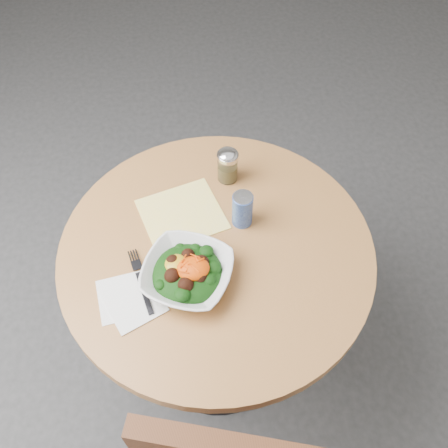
# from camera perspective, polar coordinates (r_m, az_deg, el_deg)

# --- Properties ---
(ground) EXTENTS (6.00, 6.00, 0.00)m
(ground) POSITION_cam_1_polar(r_m,az_deg,el_deg) (2.08, -0.62, -14.15)
(ground) COLOR #303032
(ground) RESTS_ON ground
(table) EXTENTS (0.90, 0.90, 0.75)m
(table) POSITION_cam_1_polar(r_m,az_deg,el_deg) (1.59, -0.80, -6.60)
(table) COLOR black
(table) RESTS_ON ground
(cloth_napkin) EXTENTS (0.28, 0.27, 0.00)m
(cloth_napkin) POSITION_cam_1_polar(r_m,az_deg,el_deg) (1.49, -4.84, 1.12)
(cloth_napkin) COLOR yellow
(cloth_napkin) RESTS_ON table
(paper_napkins) EXTENTS (0.20, 0.19, 0.00)m
(paper_napkins) POSITION_cam_1_polar(r_m,az_deg,el_deg) (1.35, -10.76, -8.49)
(paper_napkins) COLOR white
(paper_napkins) RESTS_ON table
(salad_bowl) EXTENTS (0.31, 0.31, 0.09)m
(salad_bowl) POSITION_cam_1_polar(r_m,az_deg,el_deg) (1.34, -4.20, -5.59)
(salad_bowl) COLOR silver
(salad_bowl) RESTS_ON table
(fork) EXTENTS (0.07, 0.21, 0.00)m
(fork) POSITION_cam_1_polar(r_m,az_deg,el_deg) (1.38, -9.54, -6.20)
(fork) COLOR black
(fork) RESTS_ON table
(spice_shaker) EXTENTS (0.07, 0.07, 0.12)m
(spice_shaker) POSITION_cam_1_polar(r_m,az_deg,el_deg) (1.53, 0.41, 6.70)
(spice_shaker) COLOR silver
(spice_shaker) RESTS_ON table
(beverage_can) EXTENTS (0.06, 0.06, 0.12)m
(beverage_can) POSITION_cam_1_polar(r_m,az_deg,el_deg) (1.43, 2.12, 1.70)
(beverage_can) COLOR navy
(beverage_can) RESTS_ON table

